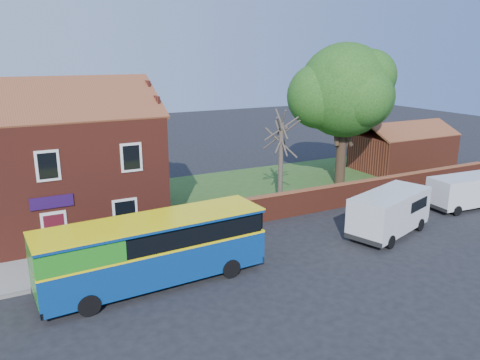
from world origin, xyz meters
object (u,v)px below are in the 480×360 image
bus (147,249)px  large_tree (344,93)px  van_far (465,190)px  van_near (390,211)px

bus → large_tree: bearing=24.3°
bus → van_far: (21.25, 0.82, -0.50)m
large_tree → van_near: bearing=-114.0°
van_near → van_far: bearing=-9.8°
van_far → large_tree: bearing=116.0°
van_near → van_far: (7.67, 1.13, -0.16)m
van_far → large_tree: 10.75m
van_near → large_tree: size_ratio=0.56×
large_tree → bus: bearing=-152.5°
van_near → large_tree: (4.27, 9.58, 5.56)m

